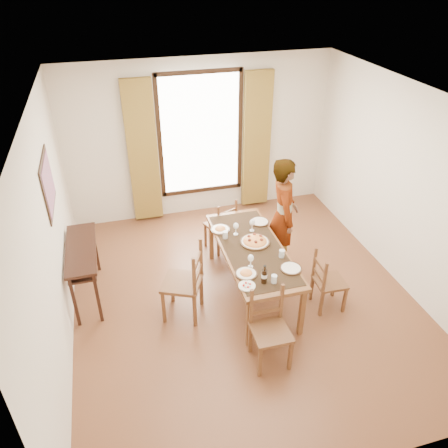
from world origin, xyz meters
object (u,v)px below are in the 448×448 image
object	(u,v)px
console_table	(82,255)
man	(283,216)
dining_table	(252,252)
pasta_platter	(255,240)

from	to	relation	value
console_table	man	world-z (taller)	man
console_table	dining_table	bearing A→B (deg)	-13.67
dining_table	pasta_platter	world-z (taller)	pasta_platter
man	console_table	bearing A→B (deg)	101.49
console_table	dining_table	size ratio (longest dim) A/B	0.62
dining_table	man	distance (m)	0.79
pasta_platter	man	bearing A→B (deg)	34.31
dining_table	console_table	bearing A→B (deg)	166.33
console_table	pasta_platter	size ratio (longest dim) A/B	3.00
console_table	pasta_platter	bearing A→B (deg)	-11.06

